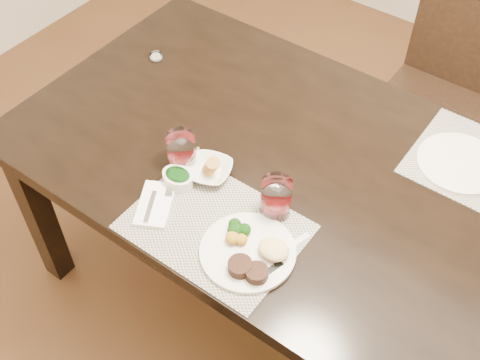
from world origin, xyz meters
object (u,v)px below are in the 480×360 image
Objects in this scene: chair_far at (445,83)px; cracker_bowl at (209,170)px; wine_glass_near at (276,199)px; dinner_plate at (251,253)px; far_plate at (459,163)px; steak_knife at (274,266)px.

chair_far is 1.19m from cracker_bowl.
dinner_plate is at bearing -78.68° from wine_glass_near.
wine_glass_near is 0.58m from far_plate.
far_plate is at bearing 84.83° from steak_knife.
dinner_plate is 0.07m from steak_knife.
steak_knife is at bearing -57.23° from wine_glass_near.
wine_glass_near is at bearing 138.76° from steak_knife.
cracker_bowl is at bearing 171.01° from steak_knife.
cracker_bowl reaches higher than dinner_plate.
wine_glass_near reaches higher than far_plate.
chair_far is at bearing 74.47° from cracker_bowl.
cracker_bowl is (-0.33, 0.15, 0.01)m from steak_knife.
chair_far is 3.63× the size of far_plate.
chair_far is at bearing 111.60° from far_plate.
chair_far is at bearing 83.03° from dinner_plate.
steak_knife is at bearing -111.16° from far_plate.
steak_knife and far_plate have the same top height.
dinner_plate is 0.31m from cracker_bowl.
chair_far is at bearing 106.86° from steak_knife.
dinner_plate reaches higher than steak_knife.
cracker_bowl is at bearing -140.78° from far_plate.
chair_far reaches higher than cracker_bowl.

